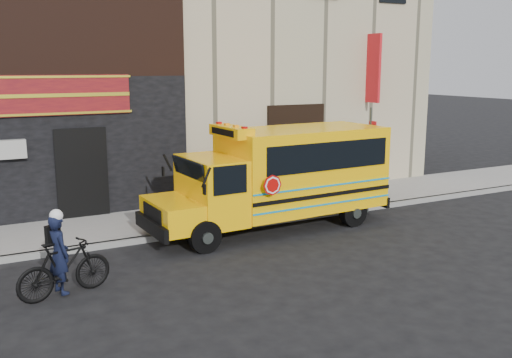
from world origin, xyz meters
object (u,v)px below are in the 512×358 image
object	(u,v)px
school_bus	(282,174)
sign_pole	(370,155)
cyclist	(59,257)
bicycle	(64,268)

from	to	relation	value
school_bus	sign_pole	distance (m)	3.18
cyclist	school_bus	bearing A→B (deg)	-88.71
bicycle	cyclist	xyz separation A→B (m)	(-0.07, 0.08, 0.23)
school_bus	sign_pole	size ratio (longest dim) A/B	2.17
sign_pole	cyclist	bearing A→B (deg)	-165.99
sign_pole	cyclist	size ratio (longest dim) A/B	2.04
school_bus	cyclist	xyz separation A→B (m)	(-6.30, -2.20, -0.72)
school_bus	cyclist	bearing A→B (deg)	-160.76
school_bus	bicycle	size ratio (longest dim) A/B	3.72
sign_pole	cyclist	xyz separation A→B (m)	(-9.46, -2.36, -0.98)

